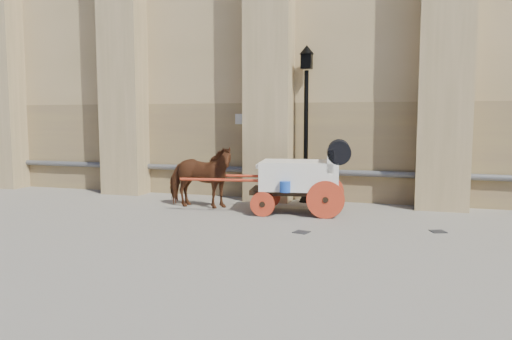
% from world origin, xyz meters
% --- Properties ---
extents(ground, '(90.00, 90.00, 0.00)m').
position_xyz_m(ground, '(0.00, 0.00, 0.00)').
color(ground, gray).
rests_on(ground, ground).
extents(horse, '(0.96, 2.08, 1.76)m').
position_xyz_m(horse, '(-2.52, 1.80, 0.88)').
color(horse, brown).
rests_on(horse, ground).
extents(carriage, '(4.60, 1.82, 1.96)m').
position_xyz_m(carriage, '(0.50, 1.91, 1.06)').
color(carriage, black).
rests_on(carriage, ground).
extents(street_lamp, '(0.44, 0.44, 4.66)m').
position_xyz_m(street_lamp, '(0.14, 3.63, 2.49)').
color(street_lamp, black).
rests_on(street_lamp, ground).
extents(drain_grate_near, '(0.39, 0.39, 0.01)m').
position_xyz_m(drain_grate_near, '(0.88, -0.35, 0.01)').
color(drain_grate_near, black).
rests_on(drain_grate_near, ground).
extents(drain_grate_far, '(0.41, 0.41, 0.01)m').
position_xyz_m(drain_grate_far, '(3.79, 0.62, 0.01)').
color(drain_grate_far, black).
rests_on(drain_grate_far, ground).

